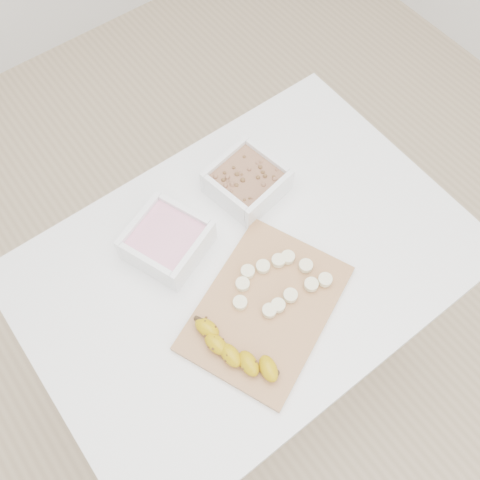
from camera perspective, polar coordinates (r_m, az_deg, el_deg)
ground at (r=1.92m, az=0.55°, el=-12.00°), size 3.50×3.50×0.00m
table at (r=1.30m, az=0.80°, el=-4.14°), size 1.00×0.70×0.75m
bowl_yogurt at (r=1.21m, az=-7.78°, el=-0.05°), size 0.21×0.21×0.07m
bowl_granola at (r=1.28m, az=0.73°, el=6.27°), size 0.18×0.18×0.07m
cutting_board at (r=1.16m, az=2.78°, el=-7.21°), size 0.43×0.38×0.01m
banana at (r=1.11m, az=-0.29°, el=-11.86°), size 0.08×0.20×0.03m
banana_slices at (r=1.17m, az=4.11°, el=-4.46°), size 0.21×0.15×0.02m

